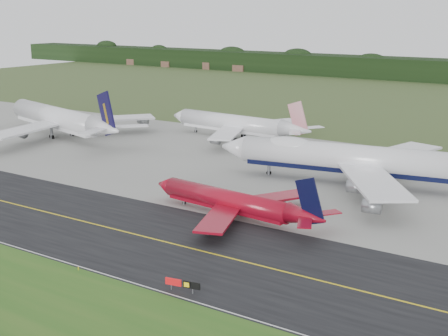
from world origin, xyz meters
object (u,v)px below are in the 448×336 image
jet_ba_747 (358,159)px  taxiway_sign (182,284)px  jet_red_737 (235,202)px  jet_navy_gold (61,119)px  jet_star_tail (238,124)px

jet_ba_747 → taxiway_sign: size_ratio=12.87×
jet_red_737 → jet_navy_gold: bearing=157.3°
jet_red_737 → taxiway_sign: bearing=-70.4°
jet_navy_gold → taxiway_sign: jet_navy_gold is taller
jet_ba_747 → taxiway_sign: 66.21m
jet_ba_747 → jet_navy_gold: size_ratio=1.05×
jet_ba_747 → jet_red_737: jet_ba_747 is taller
jet_red_737 → jet_star_tail: (-39.18, 63.93, 1.54)m
jet_ba_747 → jet_red_737: (-10.88, -34.54, -2.88)m
jet_navy_gold → jet_star_tail: (47.27, 27.70, -1.07)m
jet_ba_747 → jet_star_tail: jet_ba_747 is taller
jet_navy_gold → jet_ba_747: bearing=-1.0°
jet_ba_747 → taxiway_sign: bearing=-89.7°
jet_red_737 → taxiway_sign: jet_red_737 is taller
jet_red_737 → jet_navy_gold: (-86.45, 36.23, 2.62)m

